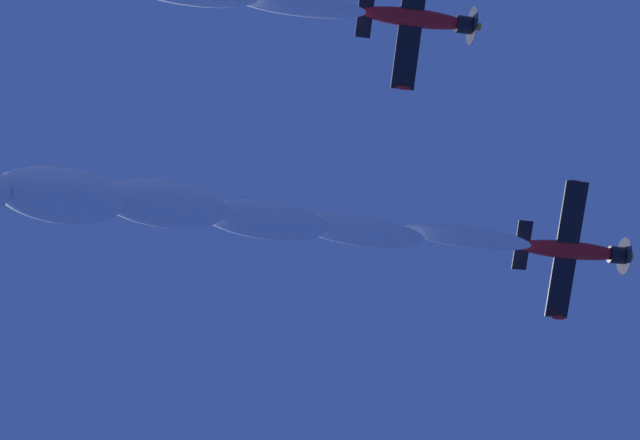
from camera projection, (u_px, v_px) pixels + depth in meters
name	position (u px, v px, depth m)	size (l,w,h in m)	color
airplane_lead	(573.00, 250.00, 74.89)	(8.32, 9.33, 2.92)	red
airplane_left_wingman	(418.00, 19.00, 72.55)	(8.30, 9.34, 3.07)	red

